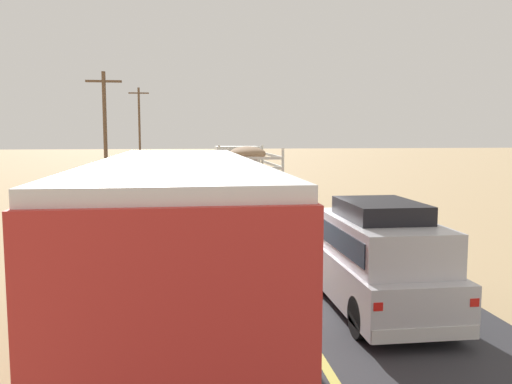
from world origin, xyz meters
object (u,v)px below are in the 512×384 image
livestock_truck (241,168)px  bus (179,244)px  suv_near (379,257)px  power_pole_mid (105,128)px  boulder_mid_field (107,180)px  power_pole_far (139,125)px

livestock_truck → bus: (-3.19, -20.17, -0.04)m
suv_near → power_pole_mid: size_ratio=0.62×
livestock_truck → boulder_mid_field: 11.66m
bus → boulder_mid_field: size_ratio=7.33×
suv_near → boulder_mid_field: bearing=108.6°
power_pole_mid → boulder_mid_field: 4.52m
livestock_truck → suv_near: bearing=-87.5°
bus → power_pole_far: size_ratio=1.15×
suv_near → power_pole_mid: 26.07m
suv_near → power_pole_mid: (-8.81, 24.37, 2.88)m
bus → power_pole_mid: power_pole_mid is taller
suv_near → power_pole_mid: bearing=109.9°
power_pole_far → suv_near: bearing=-80.1°
suv_near → bus: bearing=-165.5°
power_pole_mid → suv_near: bearing=-70.1°
suv_near → bus: size_ratio=0.46×
livestock_truck → power_pole_mid: 9.80m
suv_near → livestock_truck: size_ratio=0.48×
bus → power_pole_far: power_pole_far is taller
power_pole_mid → boulder_mid_field: power_pole_mid is taller
suv_near → power_pole_far: 51.33m
suv_near → power_pole_far: (-8.81, 50.45, 3.50)m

